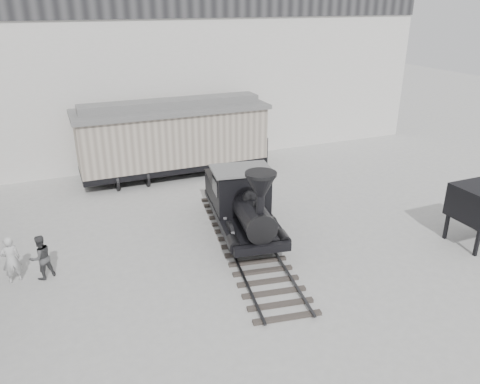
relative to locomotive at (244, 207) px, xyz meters
name	(u,v)px	position (x,y,z in m)	size (l,w,h in m)	color
ground	(264,289)	(-0.84, -3.71, -1.30)	(90.00, 90.00, 0.00)	#9E9E9B
north_wall	(151,64)	(-0.84, 11.27, 4.26)	(34.00, 2.51, 11.00)	silver
locomotive	(244,207)	(0.00, 0.00, 0.00)	(3.70, 10.16, 3.51)	#403834
boxcar	(173,136)	(-0.65, 8.09, 0.88)	(10.15, 3.20, 4.15)	black
visitor_a	(11,260)	(-8.51, 0.02, -0.45)	(0.62, 0.41, 1.70)	silver
visitor_b	(41,257)	(-7.58, -0.13, -0.49)	(0.78, 0.61, 1.61)	#424244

